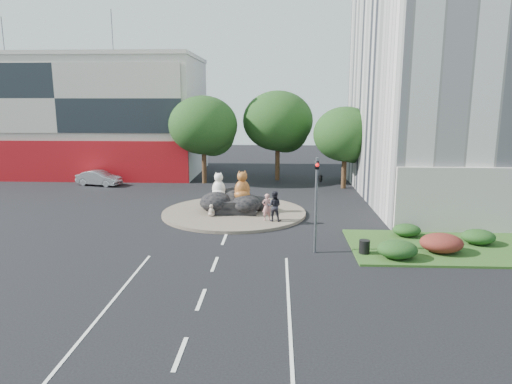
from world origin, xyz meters
TOP-DOWN VIEW (x-y plane):
  - ground at (0.00, 0.00)m, footprint 120.00×120.00m
  - roundabout_island at (0.00, 10.00)m, footprint 10.00×10.00m
  - rock_plinth at (0.00, 10.00)m, footprint 3.20×2.60m
  - shophouse_block at (-18.00, 27.91)m, footprint 25.20×12.30m
  - grass_verge at (12.00, 3.00)m, footprint 10.00×6.00m
  - tree_left at (-3.93, 22.06)m, footprint 6.46×6.46m
  - tree_mid at (3.07, 24.06)m, footprint 6.84×6.84m
  - tree_right at (9.07, 20.06)m, footprint 5.70×5.70m
  - hedge_near_green at (9.00, 1.00)m, footprint 2.00×1.60m
  - hedge_red at (11.50, 2.00)m, footprint 2.20×1.76m
  - hedge_mid_green at (14.00, 3.50)m, footprint 1.80×1.44m
  - hedge_back_green at (10.50, 4.80)m, footprint 1.60×1.28m
  - traffic_light at (5.10, 2.00)m, footprint 0.44×1.24m
  - street_lamp at (12.82, 8.00)m, footprint 2.34×0.22m
  - cat_white at (-1.11, 10.39)m, footprint 1.29×1.18m
  - cat_tabby at (0.60, 9.80)m, footprint 1.46×1.35m
  - kitten_calico at (-1.38, 8.57)m, footprint 0.68×0.68m
  - kitten_white at (1.41, 9.40)m, footprint 0.64×0.60m
  - pedestrian_pink at (2.34, 7.72)m, footprint 0.76×0.66m
  - pedestrian_dark at (2.82, 7.52)m, footprint 1.03×0.84m
  - parked_car at (-13.63, 20.26)m, footprint 4.45×2.45m
  - litter_bin at (7.50, 1.64)m, footprint 0.64×0.64m

SIDE VIEW (x-z plane):
  - ground at x=0.00m, z-range 0.00..0.00m
  - grass_verge at x=12.00m, z-range 0.00..0.12m
  - roundabout_island at x=0.00m, z-range 0.00..0.20m
  - litter_bin at x=7.50m, z-range 0.12..0.82m
  - hedge_back_green at x=10.50m, z-range 0.12..0.84m
  - hedge_mid_green at x=14.00m, z-range 0.12..0.93m
  - hedge_near_green at x=9.00m, z-range 0.12..1.02m
  - hedge_red at x=11.50m, z-range 0.12..1.11m
  - kitten_calico at x=-1.38m, z-range 0.20..1.06m
  - kitten_white at x=1.41m, z-range 0.20..1.07m
  - rock_plinth at x=0.00m, z-range 0.20..1.10m
  - parked_car at x=-13.63m, z-range 0.00..1.39m
  - pedestrian_pink at x=2.34m, z-range 0.20..1.95m
  - pedestrian_dark at x=2.82m, z-range 0.20..2.15m
  - cat_white at x=-1.11m, z-range 1.10..2.92m
  - cat_tabby at x=0.60m, z-range 1.10..3.14m
  - traffic_light at x=5.10m, z-range 1.12..6.12m
  - street_lamp at x=12.82m, z-range 0.52..8.58m
  - tree_right at x=9.07m, z-range 0.98..8.28m
  - tree_left at x=-3.93m, z-range 1.11..9.38m
  - tree_mid at x=3.07m, z-range 1.18..9.94m
  - shophouse_block at x=-18.00m, z-range -2.52..14.88m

